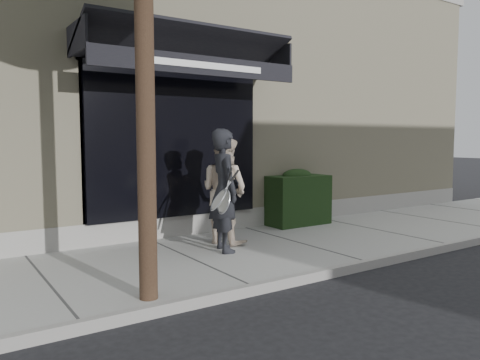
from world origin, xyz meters
TOP-DOWN VIEW (x-y plane):
  - ground at (0.00, 0.00)m, footprint 80.00×80.00m
  - sidewalk at (0.00, 0.00)m, footprint 20.00×3.00m
  - curb at (0.00, -1.55)m, footprint 20.00×0.10m
  - building_facade at (-0.01, 4.96)m, footprint 14.30×8.04m
  - hedge at (1.10, 1.25)m, footprint 1.30×0.70m
  - pedestrian_front at (-1.35, 0.10)m, footprint 0.80×0.98m
  - pedestrian_back at (-1.05, 0.60)m, footprint 0.93×1.04m

SIDE VIEW (x-z plane):
  - ground at x=0.00m, z-range 0.00..0.00m
  - sidewalk at x=0.00m, z-range 0.00..0.12m
  - curb at x=0.00m, z-range 0.00..0.14m
  - hedge at x=1.10m, z-range 0.09..1.23m
  - pedestrian_back at x=-1.05m, z-range 0.12..1.89m
  - pedestrian_front at x=-1.35m, z-range 0.12..2.02m
  - building_facade at x=-0.01m, z-range -0.08..5.56m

